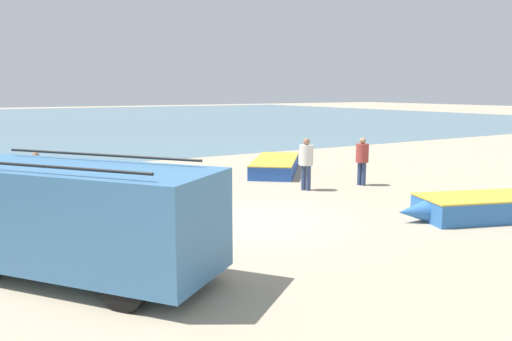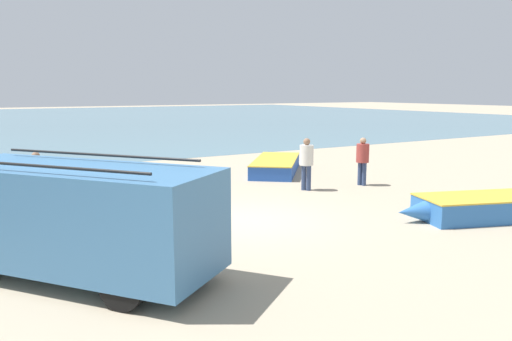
# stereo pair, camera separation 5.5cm
# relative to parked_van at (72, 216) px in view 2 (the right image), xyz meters

# --- Properties ---
(ground_plane) EXTENTS (200.00, 200.00, 0.00)m
(ground_plane) POSITION_rel_parked_van_xyz_m (4.67, 1.85, -1.13)
(ground_plane) COLOR tan
(sea_water) EXTENTS (120.00, 80.00, 0.01)m
(sea_water) POSITION_rel_parked_van_xyz_m (4.67, 53.85, -1.13)
(sea_water) COLOR slate
(sea_water) RESTS_ON ground_plane
(parked_van) EXTENTS (4.77, 5.45, 2.17)m
(parked_van) POSITION_rel_parked_van_xyz_m (0.00, 0.00, 0.00)
(parked_van) COLOR teal
(parked_van) RESTS_ON ground_plane
(fishing_rowboat_0) EXTENTS (4.27, 4.86, 0.57)m
(fishing_rowboat_0) POSITION_rel_parked_van_xyz_m (9.68, 8.07, -0.85)
(fishing_rowboat_0) COLOR #234CA3
(fishing_rowboat_0) RESTS_ON ground_plane
(fishing_rowboat_1) EXTENTS (4.28, 2.58, 0.61)m
(fishing_rowboat_1) POSITION_rel_parked_van_xyz_m (10.01, -1.18, -0.83)
(fishing_rowboat_1) COLOR #2D66AD
(fishing_rowboat_1) RESTS_ON ground_plane
(fishing_rowboat_2) EXTENTS (1.84, 3.87, 0.51)m
(fishing_rowboat_2) POSITION_rel_parked_van_xyz_m (3.84, 6.86, -0.88)
(fishing_rowboat_2) COLOR #2D66AD
(fishing_rowboat_2) RESTS_ON ground_plane
(fisherman_0) EXTENTS (0.44, 0.44, 1.67)m
(fisherman_0) POSITION_rel_parked_van_xyz_m (0.17, 5.74, -0.13)
(fisherman_0) COLOR navy
(fisherman_0) RESTS_ON ground_plane
(fisherman_1) EXTENTS (0.45, 0.45, 1.71)m
(fisherman_1) POSITION_rel_parked_van_xyz_m (10.64, 3.96, -0.11)
(fisherman_1) COLOR navy
(fisherman_1) RESTS_ON ground_plane
(fisherman_2) EXTENTS (0.47, 0.47, 1.78)m
(fisherman_2) POSITION_rel_parked_van_xyz_m (8.39, 4.26, -0.07)
(fisherman_2) COLOR navy
(fisherman_2) RESTS_ON ground_plane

